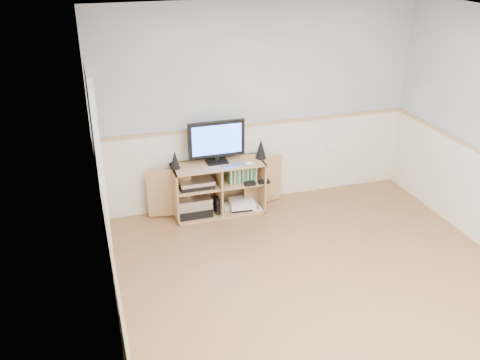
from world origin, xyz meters
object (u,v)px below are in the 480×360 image
Objects in this scene: monitor at (216,140)px; game_consoles at (241,204)px; media_cabinet at (217,186)px; keyboard at (234,166)px.

monitor reaches higher than game_consoles.
media_cabinet is at bearing 167.35° from game_consoles.
game_consoles is at bearing -12.08° from monitor.
media_cabinet is 3.78× the size of game_consoles.
game_consoles is (0.28, -0.06, -0.26)m from media_cabinet.
keyboard is 0.62× the size of game_consoles.
monitor is at bearing -90.00° from media_cabinet.
media_cabinet is 0.41m from keyboard.
monitor is 2.41× the size of keyboard.
keyboard reaches higher than media_cabinet.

